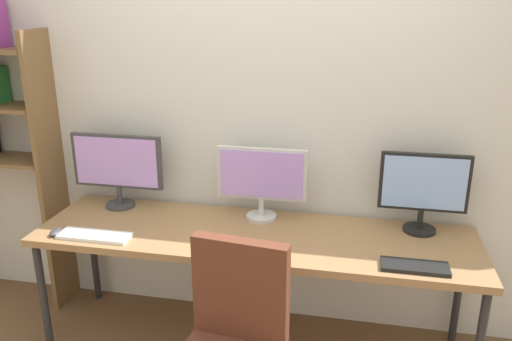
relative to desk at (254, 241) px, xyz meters
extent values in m
cube|color=silver|center=(0.00, 0.42, 0.61)|extent=(4.84, 0.10, 2.60)
cube|color=#936D47|center=(0.00, 0.00, 0.03)|extent=(2.44, 0.68, 0.04)
cylinder|color=#262628|center=(-1.17, -0.29, -0.34)|extent=(0.04, 0.04, 0.70)
cylinder|color=#262628|center=(-1.17, 0.29, -0.34)|extent=(0.04, 0.04, 0.70)
cylinder|color=#262628|center=(1.17, 0.29, -0.34)|extent=(0.04, 0.04, 0.70)
cube|color=brown|center=(-1.37, 0.23, 0.21)|extent=(0.03, 0.28, 1.81)
cube|color=#592D1E|center=(0.06, -0.59, 0.06)|extent=(0.45, 0.12, 0.48)
cylinder|color=#38383D|center=(-0.90, 0.21, 0.06)|extent=(0.18, 0.18, 0.02)
cylinder|color=#38383D|center=(-0.90, 0.21, 0.12)|extent=(0.03, 0.03, 0.11)
cube|color=#38383D|center=(-0.90, 0.21, 0.34)|extent=(0.57, 0.03, 0.33)
cube|color=#B28CE5|center=(-0.90, 0.20, 0.34)|extent=(0.53, 0.01, 0.30)
cylinder|color=silver|center=(0.00, 0.21, 0.06)|extent=(0.18, 0.18, 0.02)
cylinder|color=silver|center=(0.00, 0.21, 0.12)|extent=(0.03, 0.03, 0.10)
cube|color=silver|center=(0.00, 0.21, 0.32)|extent=(0.53, 0.03, 0.31)
cube|color=#B28CE5|center=(0.00, 0.20, 0.32)|extent=(0.48, 0.01, 0.28)
cylinder|color=black|center=(0.90, 0.21, 0.06)|extent=(0.18, 0.18, 0.02)
cylinder|color=black|center=(0.90, 0.21, 0.12)|extent=(0.03, 0.03, 0.11)
cube|color=black|center=(0.90, 0.21, 0.34)|extent=(0.48, 0.03, 0.32)
cube|color=#8CB2F2|center=(0.90, 0.20, 0.34)|extent=(0.44, 0.01, 0.29)
cube|color=silver|center=(-0.84, -0.23, 0.06)|extent=(0.40, 0.13, 0.02)
cube|color=#38383D|center=(0.00, -0.23, 0.06)|extent=(0.33, 0.13, 0.02)
cube|color=black|center=(0.84, -0.23, 0.06)|extent=(0.32, 0.13, 0.02)
ellipsoid|color=#38383D|center=(-1.07, -0.24, 0.06)|extent=(0.06, 0.10, 0.03)
camera|label=1|loc=(0.53, -2.55, 1.29)|focal=36.22mm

